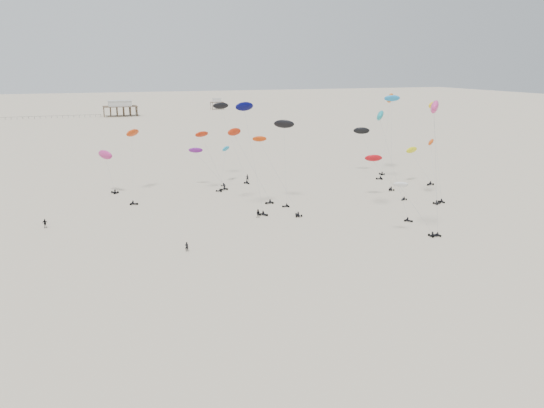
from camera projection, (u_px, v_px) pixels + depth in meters
name	position (u px, v px, depth m)	size (l,w,h in m)	color
ground_plane	(175.00, 151.00, 202.60)	(900.00, 900.00, 0.00)	beige
pavilion_main	(120.00, 109.00, 335.12)	(21.00, 13.00, 9.80)	brown
pavilion_small	(217.00, 105.00, 385.06)	(9.00, 7.00, 8.00)	brown
pier_fence	(32.00, 118.00, 319.37)	(80.20, 0.20, 1.50)	black
rig_0	(225.00, 119.00, 150.69)	(7.27, 13.95, 23.03)	black
rig_1	(278.00, 174.00, 118.54)	(7.20, 14.51, 19.44)	black
rig_2	(417.00, 159.00, 147.02)	(6.26, 8.60, 10.54)	black
rig_3	(435.00, 129.00, 127.77)	(4.05, 9.47, 23.56)	black
rig_4	(249.00, 132.00, 115.18)	(5.98, 8.36, 24.43)	black
rig_5	(202.00, 158.00, 143.28)	(9.72, 5.90, 11.46)	black
rig_6	(384.00, 128.00, 114.47)	(5.39, 13.81, 23.29)	black
rig_7	(433.00, 161.00, 129.33)	(6.30, 11.56, 15.31)	black
rig_8	(107.00, 160.00, 134.74)	(4.98, 5.68, 11.26)	black
rig_9	(224.00, 157.00, 145.40)	(7.74, 14.11, 14.75)	black
rig_10	(245.00, 152.00, 124.80)	(10.30, 7.59, 18.19)	black
rig_11	(418.00, 210.00, 102.00)	(7.89, 6.23, 10.98)	black
rig_12	(378.00, 165.00, 131.07)	(8.47, 9.08, 11.88)	black
rig_13	(435.00, 119.00, 97.63)	(4.79, 5.49, 25.96)	black
rig_14	(133.00, 145.00, 133.51)	(5.57, 18.26, 20.13)	black
rig_15	(389.00, 104.00, 159.86)	(8.92, 10.19, 23.87)	black
rig_16	(392.00, 122.00, 143.96)	(9.33, 14.19, 25.22)	black
rig_17	(284.00, 134.00, 124.29)	(5.23, 8.78, 19.83)	black
rig_18	(365.00, 138.00, 159.88)	(5.25, 15.75, 16.96)	black
rig_19	(209.00, 152.00, 137.13)	(8.58, 4.47, 15.80)	black
spectator_0	(187.00, 251.00, 94.17)	(0.75, 0.52, 2.08)	black
spectator_1	(258.00, 218.00, 114.73)	(1.07, 0.62, 2.20)	black
spectator_2	(45.00, 228.00, 107.64)	(1.32, 0.71, 2.23)	black
spectator_3	(247.00, 181.00, 150.47)	(0.83, 0.57, 2.29)	black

